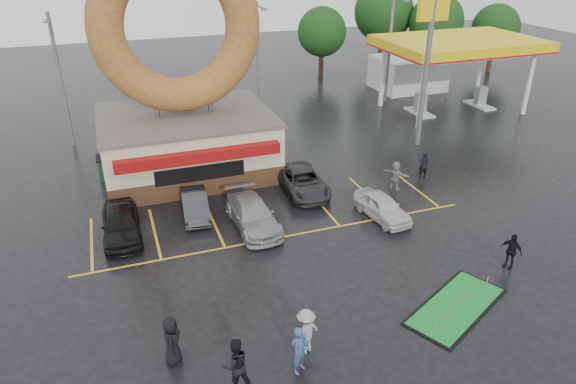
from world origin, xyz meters
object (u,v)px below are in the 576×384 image
object	(u,v)px
person_blue	(300,350)
streetlight_mid	(258,60)
car_black	(121,223)
person_cameraman	(511,251)
gas_station	(435,59)
streetlight_right	(390,47)
donut_shop	(184,101)
putting_green	(456,306)
shell_sign	(430,37)
car_white	(382,207)
car_silver	(253,214)
car_dgrey	(195,205)
streetlight_left	(60,78)
car_grey	(302,181)
dumpster	(114,167)

from	to	relation	value
person_blue	streetlight_mid	bearing A→B (deg)	39.63
car_black	person_cameraman	xyz separation A→B (m)	(16.14, -8.44, 0.09)
gas_station	streetlight_right	distance (m)	4.26
person_blue	person_cameraman	world-z (taller)	person_blue
donut_shop	putting_green	distance (m)	19.13
shell_sign	car_white	xyz separation A→B (m)	(-7.55, -8.50, -6.74)
car_silver	streetlight_mid	bearing A→B (deg)	70.34
car_black	car_dgrey	bearing A→B (deg)	15.06
gas_station	car_black	world-z (taller)	gas_station
streetlight_left	car_dgrey	distance (m)	14.92
gas_station	person_blue	bearing A→B (deg)	-130.84
car_grey	person_cameraman	world-z (taller)	person_cameraman
car_grey	person_cameraman	distance (m)	11.74
car_silver	putting_green	size ratio (longest dim) A/B	0.91
donut_shop	shell_sign	world-z (taller)	donut_shop
person_blue	car_white	bearing A→B (deg)	10.70
streetlight_mid	car_black	xyz separation A→B (m)	(-11.52, -14.85, -4.02)
donut_shop	person_blue	bearing A→B (deg)	-88.03
car_silver	streetlight_right	bearing A→B (deg)	43.02
donut_shop	dumpster	bearing A→B (deg)	173.16
car_white	putting_green	xyz separation A→B (m)	(-0.74, -7.46, -0.60)
gas_station	dumpster	bearing A→B (deg)	-164.89
streetlight_right	putting_green	xyz separation A→B (m)	(-11.29, -25.88, -4.74)
car_grey	person_cameraman	xyz separation A→B (m)	(6.02, -10.08, 0.17)
donut_shop	car_white	xyz separation A→B (m)	(8.45, -9.47, -3.83)
car_silver	dumpster	bearing A→B (deg)	124.41
streetlight_left	car_dgrey	bearing A→B (deg)	-64.02
car_black	streetlight_mid	bearing A→B (deg)	52.89
streetlight_mid	car_white	world-z (taller)	streetlight_mid
person_cameraman	donut_shop	bearing A→B (deg)	-166.89
donut_shop	streetlight_left	xyz separation A→B (m)	(-7.00, 6.95, 0.32)
streetlight_mid	car_white	bearing A→B (deg)	-85.25
person_blue	person_cameraman	xyz separation A→B (m)	(11.00, 2.59, -0.07)
streetlight_left	streetlight_mid	size ratio (longest dim) A/B	1.00
car_grey	shell_sign	bearing A→B (deg)	25.36
car_dgrey	person_blue	xyz separation A→B (m)	(1.34, -12.00, 0.29)
shell_sign	dumpster	distance (m)	21.63
car_black	car_dgrey	world-z (taller)	car_black
streetlight_left	car_silver	bearing A→B (deg)	-59.64
streetlight_right	car_white	xyz separation A→B (m)	(-10.55, -18.42, -4.14)
donut_shop	car_grey	size ratio (longest dim) A/B	2.78
shell_sign	streetlight_left	world-z (taller)	shell_sign
car_black	dumpster	xyz separation A→B (m)	(0.02, 7.44, -0.11)
shell_sign	streetlight_left	distance (m)	24.46
donut_shop	putting_green	world-z (taller)	donut_shop
donut_shop	gas_station	world-z (taller)	donut_shop
car_dgrey	person_blue	bearing A→B (deg)	-78.61
shell_sign	car_grey	xyz separation A→B (m)	(-10.41, -4.29, -6.70)
donut_shop	dumpster	xyz separation A→B (m)	(-4.50, 0.54, -3.81)
streetlight_right	car_white	bearing A→B (deg)	-119.81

